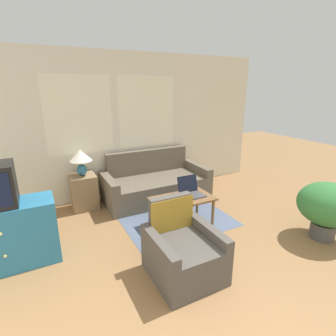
# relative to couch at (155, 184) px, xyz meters

# --- Properties ---
(wall_back) EXTENTS (5.92, 0.06, 2.60)m
(wall_back) POSITION_rel_couch_xyz_m (-0.48, 0.46, 1.05)
(wall_back) COLOR silver
(wall_back) RESTS_ON ground_plane
(rug) EXTENTS (1.65, 1.97, 0.01)m
(rug) POSITION_rel_couch_xyz_m (-0.06, -0.60, -0.25)
(rug) COLOR slate
(rug) RESTS_ON ground_plane
(couch) EXTENTS (1.90, 0.90, 0.85)m
(couch) POSITION_rel_couch_xyz_m (0.00, 0.00, 0.00)
(couch) COLOR #665B4C
(couch) RESTS_ON ground_plane
(armchair) EXTENTS (0.71, 0.76, 0.83)m
(armchair) POSITION_rel_couch_xyz_m (-0.61, -2.05, 0.00)
(armchair) COLOR #514C47
(armchair) RESTS_ON ground_plane
(tv_dresser) EXTENTS (1.11, 0.47, 0.77)m
(tv_dresser) POSITION_rel_couch_xyz_m (-2.34, -1.02, 0.13)
(tv_dresser) COLOR teal
(tv_dresser) RESTS_ON ground_plane
(side_table) EXTENTS (0.41, 0.41, 0.59)m
(side_table) POSITION_rel_couch_xyz_m (-1.26, 0.15, 0.04)
(side_table) COLOR #937551
(side_table) RESTS_ON ground_plane
(table_lamp) EXTENTS (0.36, 0.36, 0.44)m
(table_lamp) POSITION_rel_couch_xyz_m (-1.26, 0.15, 0.63)
(table_lamp) COLOR teal
(table_lamp) RESTS_ON side_table
(coffee_table) EXTENTS (0.92, 0.53, 0.44)m
(coffee_table) POSITION_rel_couch_xyz_m (-0.06, -1.13, 0.13)
(coffee_table) COLOR brown
(coffee_table) RESTS_ON ground_plane
(laptop) EXTENTS (0.33, 0.33, 0.27)m
(laptop) POSITION_rel_couch_xyz_m (0.11, -1.08, 0.24)
(laptop) COLOR #47474C
(laptop) RESTS_ON coffee_table
(cup_navy) EXTENTS (0.10, 0.10, 0.09)m
(cup_navy) POSITION_rel_couch_xyz_m (-0.20, -1.19, 0.22)
(cup_navy) COLOR #B23D38
(cup_navy) RESTS_ON coffee_table
(tv_remote) EXTENTS (0.08, 0.16, 0.02)m
(tv_remote) POSITION_rel_couch_xyz_m (-0.15, -1.02, 0.19)
(tv_remote) COLOR black
(tv_remote) RESTS_ON coffee_table
(potted_plant) EXTENTS (0.76, 0.76, 0.80)m
(potted_plant) POSITION_rel_couch_xyz_m (1.48, -2.33, 0.23)
(potted_plant) COLOR #4C4C4C
(potted_plant) RESTS_ON ground_plane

